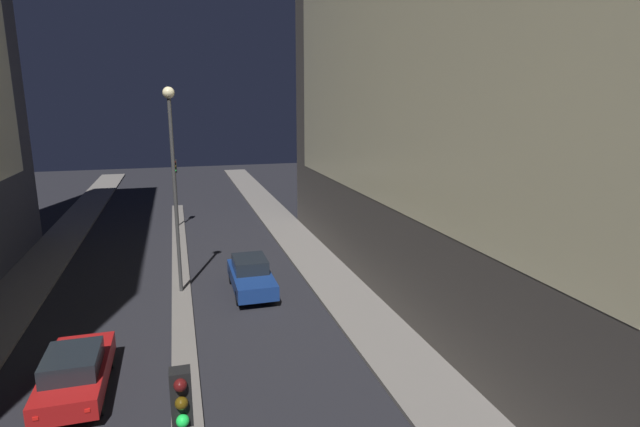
% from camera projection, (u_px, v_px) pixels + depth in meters
% --- Properties ---
extents(median_strip, '(0.86, 37.75, 0.13)m').
position_uv_depth(median_strip, '(181.00, 281.00, 24.77)').
color(median_strip, '#66605B').
rests_on(median_strip, ground).
extents(traffic_light_mid, '(0.32, 0.42, 4.71)m').
position_uv_depth(traffic_light_mid, '(175.00, 178.00, 34.81)').
color(traffic_light_mid, '#383838').
rests_on(traffic_light_mid, median_strip).
extents(street_lamp, '(0.51, 0.51, 9.28)m').
position_uv_depth(street_lamp, '(173.00, 161.00, 21.99)').
color(street_lamp, '#383838').
rests_on(street_lamp, median_strip).
extents(car_left_lane, '(1.79, 4.31, 1.51)m').
position_uv_depth(car_left_lane, '(76.00, 372.00, 15.17)').
color(car_left_lane, maroon).
rests_on(car_left_lane, ground).
extents(car_right_lane, '(1.78, 4.53, 1.57)m').
position_uv_depth(car_right_lane, '(251.00, 275.00, 23.49)').
color(car_right_lane, navy).
rests_on(car_right_lane, ground).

